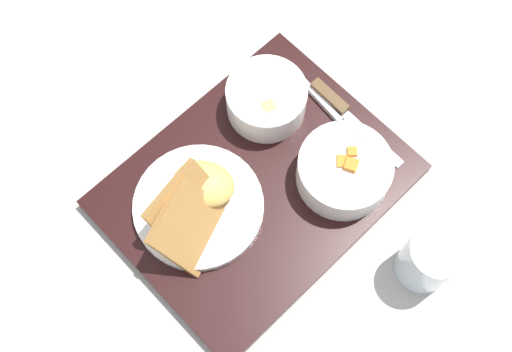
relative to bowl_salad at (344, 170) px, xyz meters
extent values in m
plane|color=#ADA89E|center=(0.10, -0.07, -0.05)|extent=(4.00, 4.00, 0.00)
cube|color=black|center=(0.10, -0.07, -0.04)|extent=(0.43, 0.34, 0.02)
cylinder|color=white|center=(0.00, 0.00, 0.00)|extent=(0.13, 0.13, 0.05)
torus|color=white|center=(0.00, 0.00, 0.02)|extent=(0.13, 0.13, 0.01)
cylinder|color=#9EC67A|center=(-0.02, 0.02, 0.02)|extent=(0.06, 0.06, 0.01)
cylinder|color=#9EC67A|center=(-0.02, -0.01, 0.01)|extent=(0.07, 0.07, 0.02)
cylinder|color=#9EC67A|center=(0.02, 0.00, 0.02)|extent=(0.05, 0.05, 0.02)
cylinder|color=#9EC67A|center=(-0.01, 0.01, 0.02)|extent=(0.06, 0.06, 0.01)
cylinder|color=#9EC67A|center=(0.00, 0.00, 0.01)|extent=(0.05, 0.05, 0.02)
cube|color=orange|center=(0.00, 0.00, 0.02)|extent=(0.02, 0.02, 0.01)
cube|color=orange|center=(0.00, 0.01, 0.02)|extent=(0.02, 0.02, 0.02)
cube|color=orange|center=(0.00, -0.01, 0.02)|extent=(0.03, 0.03, 0.01)
cube|color=orange|center=(-0.02, -0.01, 0.02)|extent=(0.02, 0.02, 0.02)
cube|color=orange|center=(0.00, 0.00, 0.02)|extent=(0.02, 0.02, 0.02)
cylinder|color=white|center=(0.01, -0.16, 0.00)|extent=(0.12, 0.12, 0.06)
torus|color=white|center=(0.01, -0.16, 0.02)|extent=(0.12, 0.12, 0.01)
cylinder|color=#B29342|center=(0.01, -0.16, 0.00)|extent=(0.10, 0.10, 0.04)
cube|color=#D1B75B|center=(0.02, -0.14, 0.02)|extent=(0.02, 0.02, 0.01)
cylinder|color=white|center=(0.19, -0.10, -0.02)|extent=(0.19, 0.19, 0.01)
ellipsoid|color=#EAB756|center=(0.16, -0.11, 0.00)|extent=(0.10, 0.11, 0.04)
cube|color=#A37038|center=(0.20, -0.09, 0.01)|extent=(0.12, 0.09, 0.09)
cube|color=#A37038|center=(0.22, -0.07, 0.01)|extent=(0.12, 0.11, 0.09)
cube|color=silver|center=(-0.08, -0.01, -0.03)|extent=(0.02, 0.11, 0.00)
cube|color=#51381E|center=(-0.07, -0.10, -0.02)|extent=(0.02, 0.07, 0.02)
ellipsoid|color=silver|center=(-0.06, -0.04, -0.03)|extent=(0.04, 0.04, 0.01)
cube|color=silver|center=(-0.06, -0.11, -0.03)|extent=(0.01, 0.09, 0.01)
cylinder|color=silver|center=(0.00, 0.17, 0.00)|extent=(0.07, 0.07, 0.10)
cylinder|color=silver|center=(0.00, 0.17, -0.02)|extent=(0.06, 0.06, 0.06)
camera|label=1|loc=(0.31, 0.17, 0.84)|focal=45.00mm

